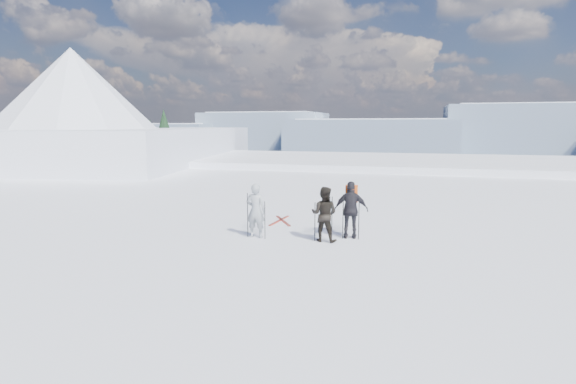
% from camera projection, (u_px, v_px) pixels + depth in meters
% --- Properties ---
extents(lake_basin, '(820.00, 820.00, 71.62)m').
position_uv_depth(lake_basin, '(387.00, 238.00, 39.29)').
color(lake_basin, white).
rests_on(lake_basin, ground).
extents(far_mountain_range, '(770.00, 110.00, 53.00)m').
position_uv_depth(far_mountain_range, '(445.00, 136.00, 435.71)').
color(far_mountain_range, slate).
rests_on(far_mountain_range, ground).
extents(near_ridge, '(31.37, 35.68, 25.62)m').
position_uv_depth(near_ridge, '(119.00, 193.00, 45.35)').
color(near_ridge, white).
rests_on(near_ridge, ground).
extents(skier_grey, '(0.60, 0.40, 1.63)m').
position_uv_depth(skier_grey, '(256.00, 211.00, 13.36)').
color(skier_grey, gray).
rests_on(skier_grey, ground).
extents(skier_dark, '(0.82, 0.67, 1.60)m').
position_uv_depth(skier_dark, '(324.00, 214.00, 12.91)').
color(skier_dark, black).
rests_on(skier_dark, ground).
extents(skier_pack, '(1.04, 0.54, 1.70)m').
position_uv_depth(skier_pack, '(351.00, 210.00, 13.25)').
color(skier_pack, black).
rests_on(skier_pack, ground).
extents(backpack, '(0.39, 0.25, 0.51)m').
position_uv_depth(backpack, '(352.00, 172.00, 13.33)').
color(backpack, '#F35816').
rests_on(backpack, skier_pack).
extents(ski_poles, '(3.27, 0.72, 1.34)m').
position_uv_depth(ski_poles, '(310.00, 219.00, 13.12)').
color(ski_poles, black).
rests_on(ski_poles, ground).
extents(skis_loose, '(0.96, 1.70, 0.03)m').
position_uv_depth(skis_loose, '(281.00, 221.00, 15.72)').
color(skis_loose, black).
rests_on(skis_loose, ground).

